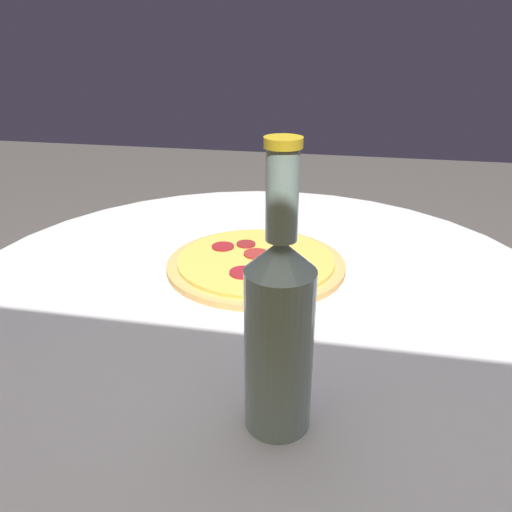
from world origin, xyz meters
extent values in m
cylinder|color=silver|center=(0.00, 0.00, 0.35)|extent=(0.11, 0.11, 0.66)
cylinder|color=silver|center=(0.00, 0.00, 0.69)|extent=(0.94, 0.94, 0.02)
cylinder|color=tan|center=(0.01, -0.04, 0.71)|extent=(0.29, 0.29, 0.01)
cylinder|color=#E0BC4C|center=(0.01, -0.04, 0.71)|extent=(0.25, 0.25, 0.01)
cylinder|color=maroon|center=(0.01, -0.05, 0.72)|extent=(0.04, 0.04, 0.00)
cylinder|color=maroon|center=(0.02, 0.02, 0.72)|extent=(0.04, 0.04, 0.00)
cylinder|color=maroon|center=(0.04, -0.09, 0.72)|extent=(0.03, 0.03, 0.00)
cylinder|color=maroon|center=(0.07, -0.07, 0.72)|extent=(0.04, 0.04, 0.00)
cylinder|color=maroon|center=(-0.02, -0.02, 0.72)|extent=(0.04, 0.04, 0.00)
cylinder|color=maroon|center=(-0.02, 0.05, 0.72)|extent=(0.04, 0.04, 0.00)
cylinder|color=gray|center=(-0.08, 0.30, 0.78)|extent=(0.06, 0.06, 0.17)
cone|color=gray|center=(-0.08, 0.30, 0.88)|extent=(0.06, 0.06, 0.03)
cylinder|color=gray|center=(-0.08, 0.30, 0.93)|extent=(0.03, 0.03, 0.08)
cylinder|color=gold|center=(-0.08, 0.30, 0.97)|extent=(0.03, 0.03, 0.01)
camera|label=1|loc=(-0.13, 0.68, 1.05)|focal=35.00mm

